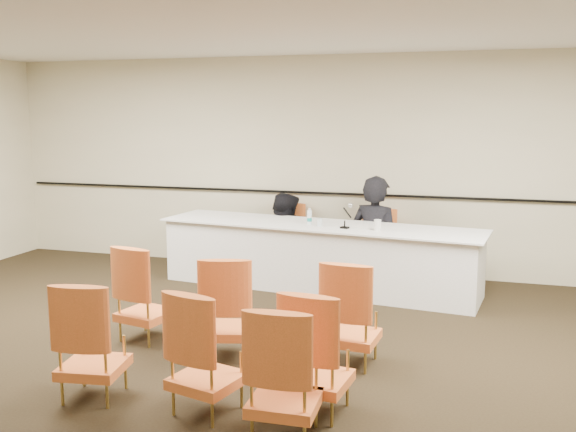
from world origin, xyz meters
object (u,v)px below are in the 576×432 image
object	(u,v)px
panelist_second_chair	(284,239)
aud_chair_extra	(285,371)
panel_table	(318,256)
drinking_glass	(320,222)
microphone	(345,216)
aud_chair_front_mid	(228,306)
panelist_main	(375,249)
coffee_cup	(378,225)
aud_chair_back_mid	(207,351)
aud_chair_front_right	(351,312)
aud_chair_back_left	(93,339)
aud_chair_front_left	(146,292)
panelist_second	(284,253)
water_bottle	(309,216)
aud_chair_back_right	(317,351)
panelist_main_chair	(375,246)

from	to	relation	value
panelist_second_chair	aud_chair_extra	distance (m)	4.65
panel_table	drinking_glass	distance (m)	0.49
panel_table	microphone	distance (m)	0.70
drinking_glass	aud_chair_front_mid	size ratio (longest dim) A/B	0.11
panel_table	panelist_main	bearing A→B (deg)	46.46
panelist_second_chair	microphone	xyz separation A→B (m)	(1.04, -0.88, 0.50)
drinking_glass	coffee_cup	world-z (taller)	coffee_cup
coffee_cup	aud_chair_back_mid	world-z (taller)	coffee_cup
aud_chair_front_right	aud_chair_back_left	xyz separation A→B (m)	(-1.80, -1.25, 0.00)
drinking_glass	aud_chair_front_left	size ratio (longest dim) A/B	0.11
aud_chair_front_left	aud_chair_back_mid	xyz separation A→B (m)	(1.22, -1.27, 0.00)
drinking_glass	aud_chair_front_right	size ratio (longest dim) A/B	0.11
aud_chair_back_mid	panel_table	bearing A→B (deg)	105.15
panelist_second_chair	aud_chair_front_left	distance (m)	3.03
aud_chair_back_left	microphone	bearing A→B (deg)	60.72
panelist_second	panelist_second_chair	world-z (taller)	panelist_second
aud_chair_front_left	aud_chair_front_mid	world-z (taller)	same
water_bottle	panelist_main	bearing A→B (deg)	36.55
panelist_second	coffee_cup	size ratio (longest dim) A/B	12.76
microphone	coffee_cup	distance (m)	0.42
panelist_main	aud_chair_back_mid	bearing A→B (deg)	101.22
panelist_main	aud_chair_extra	bearing A→B (deg)	110.32
drinking_glass	aud_chair_extra	size ratio (longest dim) A/B	0.11
microphone	drinking_glass	world-z (taller)	microphone
microphone	aud_chair_back_right	world-z (taller)	microphone
aud_chair_front_right	aud_chair_back_left	bearing A→B (deg)	-140.47
coffee_cup	aud_chair_front_left	distance (m)	2.87
drinking_glass	coffee_cup	xyz separation A→B (m)	(0.73, -0.09, 0.02)
coffee_cup	aud_chair_front_mid	bearing A→B (deg)	-113.97
microphone	aud_chair_front_left	xyz separation A→B (m)	(-1.54, -2.11, -0.50)
aud_chair_front_right	aud_chair_back_right	world-z (taller)	same
panelist_second	aud_chair_extra	size ratio (longest dim) A/B	1.79
panelist_main_chair	aud_chair_back_mid	size ratio (longest dim) A/B	1.00
coffee_cup	aud_chair_extra	bearing A→B (deg)	-91.19
panelist_main	aud_chair_back_mid	world-z (taller)	panelist_main
panelist_main	panelist_second	bearing A→B (deg)	12.61
aud_chair_front_right	aud_chair_back_right	size ratio (longest dim) A/B	1.00
microphone	panelist_second_chair	bearing A→B (deg)	152.86
drinking_glass	panelist_main_chair	bearing A→B (deg)	48.82
panel_table	microphone	xyz separation A→B (m)	(0.37, -0.20, 0.56)
panelist_main	aud_chair_back_right	world-z (taller)	panelist_main
aud_chair_front_left	aud_chair_extra	distance (m)	2.38
panelist_main_chair	coffee_cup	xyz separation A→B (m)	(0.15, -0.76, 0.42)
aud_chair_front_left	coffee_cup	bearing A→B (deg)	58.64
panelist_main	water_bottle	bearing A→B (deg)	55.91
aud_chair_back_left	aud_chair_back_right	xyz separation A→B (m)	(1.73, 0.26, 0.00)
panelist_second_chair	aud_chair_back_mid	distance (m)	4.32
panel_table	aud_chair_back_left	bearing A→B (deg)	-97.42
aud_chair_front_right	aud_chair_back_right	bearing A→B (deg)	-88.73
panelist_main_chair	aud_chair_back_left	size ratio (longest dim) A/B	1.00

